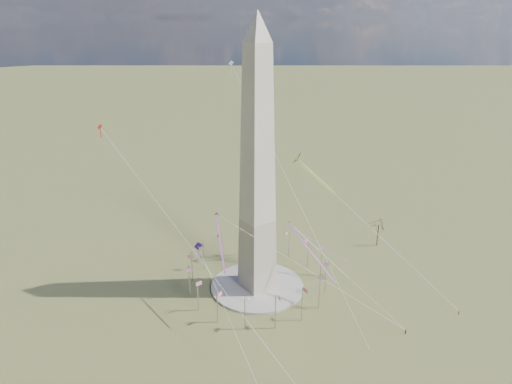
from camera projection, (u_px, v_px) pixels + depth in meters
ground at (257, 287)px, 177.62m from camera, size 2000.00×2000.00×0.00m
plaza at (257, 286)px, 177.48m from camera, size 36.00×36.00×0.80m
washington_monument at (257, 170)px, 160.47m from camera, size 15.56×15.56×100.00m
flagpole_ring at (257, 271)px, 175.02m from camera, size 54.40×54.40×13.00m
tree_near at (379, 223)px, 206.10m from camera, size 8.92×8.92×15.61m
person_east at (459, 313)px, 160.77m from camera, size 0.75×0.66×1.72m
person_centre at (406, 332)px, 151.00m from camera, size 1.05×0.51×1.74m
kite_delta_black at (300, 161)px, 185.67m from camera, size 12.21×18.38×15.31m
kite_diamond_purple at (198, 248)px, 164.07m from camera, size 2.09×2.97×9.02m
kite_streamer_left at (304, 243)px, 167.45m from camera, size 3.99×23.93×16.44m
kite_streamer_mid at (219, 235)px, 155.30m from camera, size 9.27×18.60×13.65m
kite_streamer_right at (312, 239)px, 180.67m from camera, size 18.93×15.46×15.88m
kite_small_red at (100, 128)px, 156.93m from camera, size 1.40×1.87×4.78m
kite_small_white at (231, 64)px, 187.05m from camera, size 1.51×2.03×5.18m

